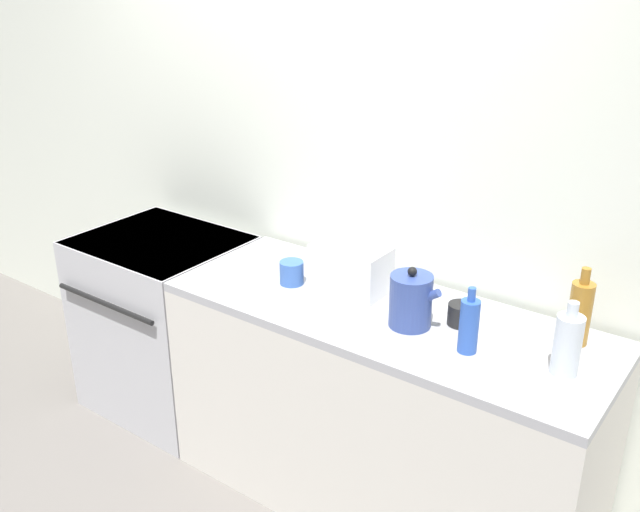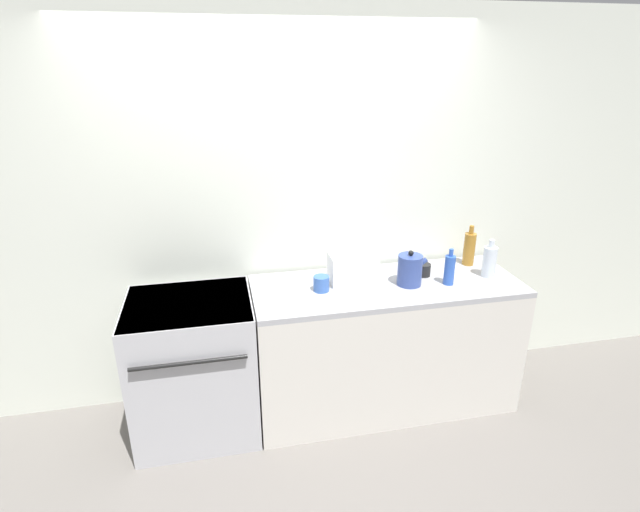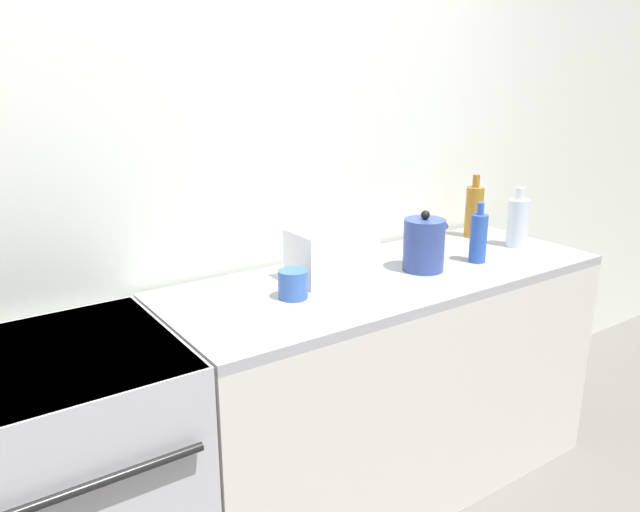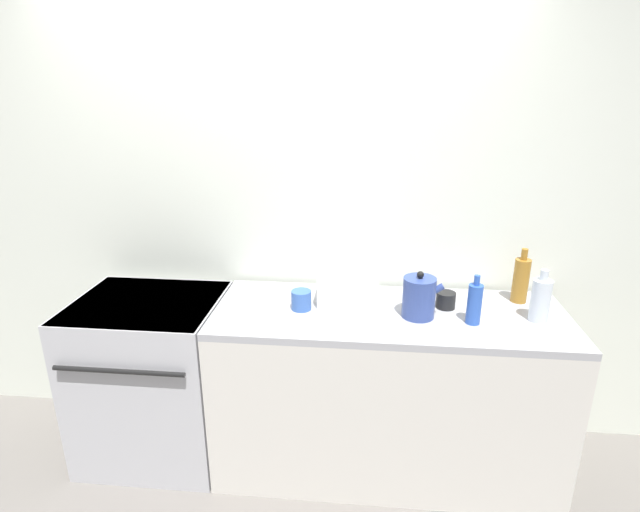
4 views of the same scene
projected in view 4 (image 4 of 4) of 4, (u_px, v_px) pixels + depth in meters
ground_plane at (260, 497)px, 2.52m from camera, size 12.00×12.00×0.00m
wall_back at (278, 213)px, 2.76m from camera, size 8.00×0.05×2.60m
stove at (155, 375)px, 2.73m from camera, size 0.75×0.68×0.91m
counter_block at (386, 390)px, 2.62m from camera, size 1.74×0.66×0.91m
kettle at (419, 297)px, 2.39m from camera, size 0.20×0.16×0.23m
toaster at (348, 286)px, 2.54m from camera, size 0.30×0.18×0.19m
bottle_blue at (474, 303)px, 2.32m from camera, size 0.07×0.07×0.24m
bottle_clear at (540, 300)px, 2.34m from camera, size 0.09×0.09×0.26m
bottle_amber at (521, 280)px, 2.55m from camera, size 0.08×0.08×0.29m
cup_black at (446, 300)px, 2.50m from camera, size 0.10×0.10×0.08m
cup_blue at (301, 300)px, 2.48m from camera, size 0.10×0.10×0.10m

